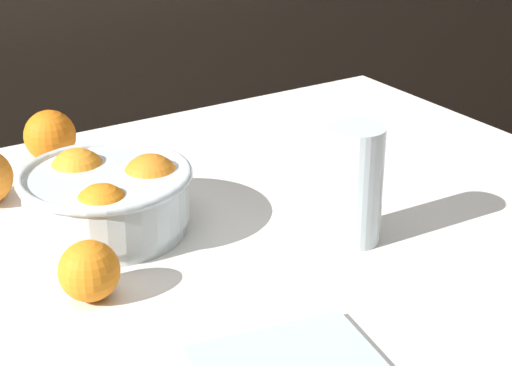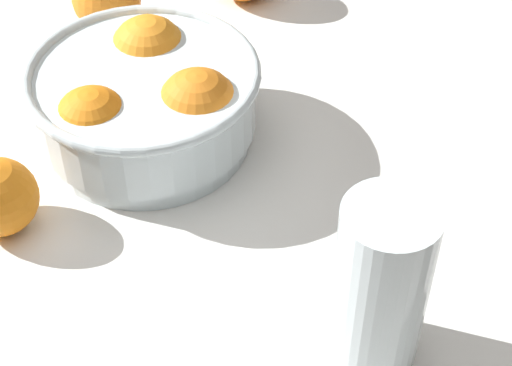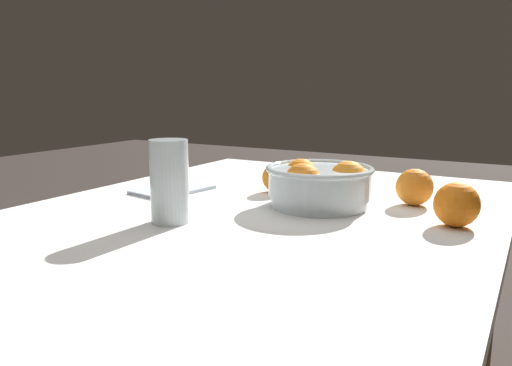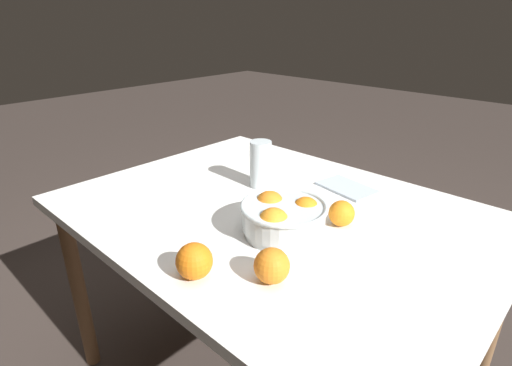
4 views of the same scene
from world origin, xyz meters
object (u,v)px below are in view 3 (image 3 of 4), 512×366
orange_loose_aside (277,178)px  orange_loose_front (414,187)px  orange_loose_near_bowl (457,205)px  fruit_bowl (319,183)px  juice_glass (170,185)px

orange_loose_aside → orange_loose_front: bearing=94.7°
orange_loose_near_bowl → orange_loose_front: bearing=-142.0°
orange_loose_aside → orange_loose_near_bowl: bearing=75.8°
orange_loose_front → orange_loose_aside: bearing=-85.3°
orange_loose_near_bowl → orange_loose_aside: bearing=-104.2°
orange_loose_front → fruit_bowl: bearing=-57.0°
orange_loose_near_bowl → orange_loose_aside: 0.44m
fruit_bowl → orange_loose_aside: fruit_bowl is taller
juice_glass → orange_loose_front: juice_glass is taller
juice_glass → orange_loose_aside: bearing=172.3°
fruit_bowl → orange_loose_aside: bearing=-120.8°
orange_loose_near_bowl → orange_loose_front: orange_loose_near_bowl is taller
juice_glass → orange_loose_near_bowl: size_ratio=1.91×
fruit_bowl → orange_loose_near_bowl: fruit_bowl is taller
orange_loose_near_bowl → orange_loose_aside: size_ratio=1.15×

